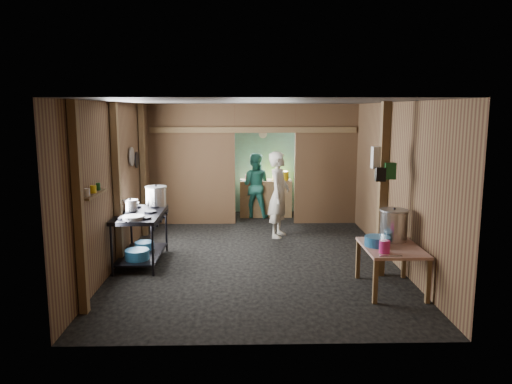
{
  "coord_description": "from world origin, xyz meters",
  "views": [
    {
      "loc": [
        -0.2,
        -8.41,
        2.48
      ],
      "look_at": [
        0.0,
        -0.2,
        1.1
      ],
      "focal_mm": 34.5,
      "sensor_mm": 36.0,
      "label": 1
    }
  ],
  "objects_px": {
    "stock_pot": "(394,226)",
    "pink_bucket": "(385,247)",
    "prep_table": "(391,268)",
    "stove_pot_large": "(156,197)",
    "cook": "(279,195)",
    "gas_range": "(141,238)",
    "yellow_tub": "(281,176)"
  },
  "relations": [
    {
      "from": "stock_pot",
      "to": "pink_bucket",
      "type": "height_order",
      "value": "stock_pot"
    },
    {
      "from": "prep_table",
      "to": "pink_bucket",
      "type": "height_order",
      "value": "pink_bucket"
    },
    {
      "from": "stove_pot_large",
      "to": "stock_pot",
      "type": "distance_m",
      "value": 3.96
    },
    {
      "from": "prep_table",
      "to": "stock_pot",
      "type": "bearing_deg",
      "value": 70.66
    },
    {
      "from": "prep_table",
      "to": "cook",
      "type": "height_order",
      "value": "cook"
    },
    {
      "from": "gas_range",
      "to": "pink_bucket",
      "type": "distance_m",
      "value": 3.88
    },
    {
      "from": "prep_table",
      "to": "stock_pot",
      "type": "relative_size",
      "value": 2.2
    },
    {
      "from": "gas_range",
      "to": "prep_table",
      "type": "height_order",
      "value": "gas_range"
    },
    {
      "from": "gas_range",
      "to": "prep_table",
      "type": "xyz_separation_m",
      "value": [
        3.71,
        -1.3,
        -0.11
      ]
    },
    {
      "from": "gas_range",
      "to": "pink_bucket",
      "type": "height_order",
      "value": "gas_range"
    },
    {
      "from": "gas_range",
      "to": "stove_pot_large",
      "type": "distance_m",
      "value": 0.81
    },
    {
      "from": "stove_pot_large",
      "to": "gas_range",
      "type": "bearing_deg",
      "value": -107.58
    },
    {
      "from": "stock_pot",
      "to": "yellow_tub",
      "type": "distance_m",
      "value": 4.74
    },
    {
      "from": "prep_table",
      "to": "stove_pot_large",
      "type": "bearing_deg",
      "value": 152.63
    },
    {
      "from": "stock_pot",
      "to": "cook",
      "type": "height_order",
      "value": "cook"
    },
    {
      "from": "prep_table",
      "to": "stove_pot_large",
      "type": "relative_size",
      "value": 2.86
    },
    {
      "from": "cook",
      "to": "stove_pot_large",
      "type": "bearing_deg",
      "value": 134.69
    },
    {
      "from": "prep_table",
      "to": "yellow_tub",
      "type": "distance_m",
      "value": 5.05
    },
    {
      "from": "stock_pot",
      "to": "pink_bucket",
      "type": "relative_size",
      "value": 2.81
    },
    {
      "from": "yellow_tub",
      "to": "prep_table",
      "type": "bearing_deg",
      "value": -76.36
    },
    {
      "from": "gas_range",
      "to": "cook",
      "type": "bearing_deg",
      "value": 34.91
    },
    {
      "from": "gas_range",
      "to": "yellow_tub",
      "type": "bearing_deg",
      "value": 54.7
    },
    {
      "from": "pink_bucket",
      "to": "yellow_tub",
      "type": "bearing_deg",
      "value": 100.85
    },
    {
      "from": "stove_pot_large",
      "to": "prep_table",
      "type": "bearing_deg",
      "value": -27.37
    },
    {
      "from": "prep_table",
      "to": "cook",
      "type": "relative_size",
      "value": 0.63
    },
    {
      "from": "stove_pot_large",
      "to": "cook",
      "type": "distance_m",
      "value": 2.46
    },
    {
      "from": "yellow_tub",
      "to": "cook",
      "type": "height_order",
      "value": "cook"
    },
    {
      "from": "yellow_tub",
      "to": "cook",
      "type": "relative_size",
      "value": 0.23
    },
    {
      "from": "gas_range",
      "to": "pink_bucket",
      "type": "bearing_deg",
      "value": -24.46
    },
    {
      "from": "prep_table",
      "to": "stove_pot_large",
      "type": "height_order",
      "value": "stove_pot_large"
    },
    {
      "from": "stove_pot_large",
      "to": "yellow_tub",
      "type": "bearing_deg",
      "value": 52.14
    },
    {
      "from": "gas_range",
      "to": "prep_table",
      "type": "relative_size",
      "value": 1.35
    }
  ]
}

